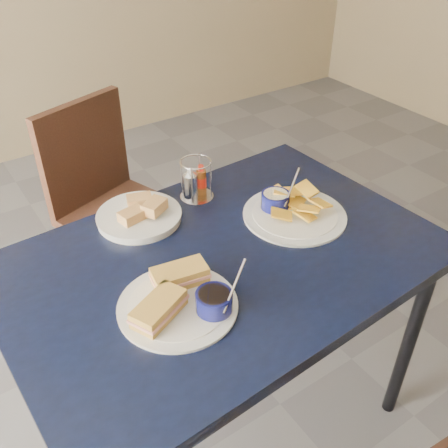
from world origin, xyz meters
TOP-DOWN VIEW (x-y plane):
  - dining_table at (0.18, 0.09)m, footprint 1.24×0.86m
  - chair_far at (0.19, 0.95)m, footprint 0.53×0.53m
  - sandwich_plate at (-0.02, -0.02)m, footprint 0.31×0.30m
  - plantain_plate at (0.46, 0.14)m, footprint 0.32×0.32m
  - bread_basket at (0.06, 0.37)m, footprint 0.25×0.25m
  - condiment_caddy at (0.27, 0.38)m, footprint 0.11×0.11m

SIDE VIEW (x-z plane):
  - chair_far at x=0.19m, z-range 0.06..0.95m
  - dining_table at x=0.18m, z-range 0.31..1.06m
  - plantain_plate at x=0.46m, z-range 0.71..0.83m
  - bread_basket at x=0.06m, z-range 0.73..0.80m
  - sandwich_plate at x=-0.02m, z-range 0.71..0.83m
  - condiment_caddy at x=0.27m, z-range 0.74..0.87m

